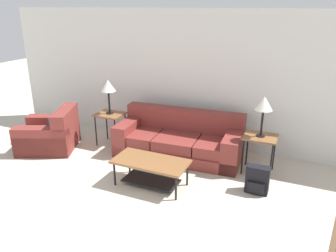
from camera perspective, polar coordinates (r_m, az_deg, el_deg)
name	(u,v)px	position (r m, az deg, el deg)	size (l,w,h in m)	color
wall_back	(204,81)	(6.33, 6.25, 7.88)	(8.93, 0.06, 2.60)	silver
couch	(179,140)	(6.08, 1.99, -2.54)	(2.33, 1.10, 0.82)	maroon
armchair	(50,135)	(6.76, -19.80, -1.42)	(1.30, 1.26, 0.80)	maroon
coffee_table	(151,167)	(5.08, -3.02, -7.14)	(1.15, 0.58, 0.43)	brown
side_table_left	(110,117)	(6.56, -10.05, 1.54)	(0.53, 0.46, 0.65)	brown
side_table_right	(260,140)	(5.56, 15.75, -2.43)	(0.53, 0.46, 0.65)	brown
table_lamp_left	(108,87)	(6.39, -10.39, 6.75)	(0.28, 0.28, 0.67)	black
table_lamp_right	(264,104)	(5.36, 16.37, 3.62)	(0.28, 0.28, 0.67)	black
backpack	(257,180)	(5.11, 15.29, -9.07)	(0.34, 0.24, 0.43)	black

